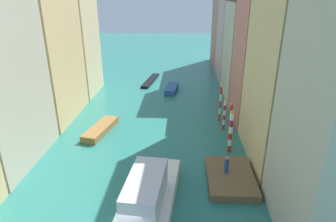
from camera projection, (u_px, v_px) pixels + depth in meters
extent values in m
plane|color=#28756B|center=(157.00, 105.00, 41.02)|extent=(154.00, 154.00, 0.00)
cube|color=#DBB77A|center=(42.00, 50.00, 34.22)|extent=(6.24, 10.27, 16.82)
cube|color=beige|center=(72.00, 43.00, 43.44)|extent=(6.24, 7.94, 15.40)
cube|color=#DBB77A|center=(295.00, 63.00, 24.69)|extent=(6.24, 10.25, 18.37)
cube|color=#C6705B|center=(268.00, 33.00, 32.86)|extent=(6.24, 7.75, 21.01)
cube|color=#BCB299|center=(248.00, 51.00, 42.60)|extent=(6.24, 9.51, 13.58)
cube|color=tan|center=(239.00, 19.00, 50.29)|extent=(6.24, 9.27, 20.91)
cube|color=#C6705B|center=(229.00, 24.00, 60.57)|extent=(6.24, 10.83, 17.27)
cube|color=brown|center=(230.00, 177.00, 24.43)|extent=(3.86, 5.74, 0.65)
cylinder|color=#234C93|center=(227.00, 166.00, 24.35)|extent=(0.36, 0.36, 1.24)
sphere|color=tan|center=(227.00, 158.00, 24.06)|extent=(0.26, 0.26, 0.26)
cylinder|color=red|center=(229.00, 148.00, 28.89)|extent=(0.35, 0.35, 0.69)
cylinder|color=white|center=(230.00, 142.00, 28.63)|extent=(0.35, 0.35, 0.69)
cylinder|color=red|center=(230.00, 136.00, 28.37)|extent=(0.35, 0.35, 0.69)
cylinder|color=white|center=(231.00, 130.00, 28.11)|extent=(0.35, 0.35, 0.69)
cylinder|color=red|center=(232.00, 123.00, 27.85)|extent=(0.35, 0.35, 0.69)
cylinder|color=white|center=(232.00, 117.00, 27.59)|extent=(0.35, 0.35, 0.69)
sphere|color=gold|center=(233.00, 112.00, 27.40)|extent=(0.38, 0.38, 0.38)
cylinder|color=red|center=(229.00, 136.00, 31.16)|extent=(0.25, 0.25, 0.81)
cylinder|color=white|center=(230.00, 130.00, 30.85)|extent=(0.25, 0.25, 0.81)
cylinder|color=red|center=(230.00, 123.00, 30.54)|extent=(0.25, 0.25, 0.81)
cylinder|color=white|center=(231.00, 116.00, 30.24)|extent=(0.25, 0.25, 0.81)
cylinder|color=red|center=(232.00, 109.00, 29.93)|extent=(0.25, 0.25, 0.81)
sphere|color=gold|center=(232.00, 104.00, 29.74)|extent=(0.27, 0.27, 0.27)
cylinder|color=red|center=(223.00, 127.00, 33.64)|extent=(0.28, 0.28, 0.60)
cylinder|color=white|center=(224.00, 122.00, 33.41)|extent=(0.28, 0.28, 0.60)
cylinder|color=red|center=(224.00, 117.00, 33.19)|extent=(0.28, 0.28, 0.60)
cylinder|color=white|center=(225.00, 113.00, 32.96)|extent=(0.28, 0.28, 0.60)
cylinder|color=red|center=(225.00, 108.00, 32.73)|extent=(0.28, 0.28, 0.60)
cylinder|color=white|center=(225.00, 103.00, 32.51)|extent=(0.28, 0.28, 0.60)
sphere|color=gold|center=(226.00, 99.00, 32.35)|extent=(0.31, 0.31, 0.31)
cylinder|color=red|center=(219.00, 117.00, 35.92)|extent=(0.25, 0.25, 0.86)
cylinder|color=white|center=(220.00, 111.00, 35.59)|extent=(0.25, 0.25, 0.86)
cylinder|color=red|center=(220.00, 104.00, 35.26)|extent=(0.25, 0.25, 0.86)
cylinder|color=white|center=(221.00, 98.00, 34.94)|extent=(0.25, 0.25, 0.86)
cylinder|color=red|center=(221.00, 91.00, 34.61)|extent=(0.25, 0.25, 0.86)
sphere|color=gold|center=(222.00, 87.00, 34.41)|extent=(0.27, 0.27, 0.27)
cube|color=white|center=(146.00, 211.00, 20.23)|extent=(4.55, 12.14, 1.28)
cube|color=silver|center=(145.00, 191.00, 19.58)|extent=(2.76, 5.38, 2.14)
cube|color=black|center=(151.00, 80.00, 51.60)|extent=(2.41, 8.59, 0.41)
cube|color=olive|center=(101.00, 129.00, 32.94)|extent=(2.95, 6.23, 0.76)
cube|color=#234C93|center=(172.00, 89.00, 46.57)|extent=(2.12, 5.26, 0.82)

